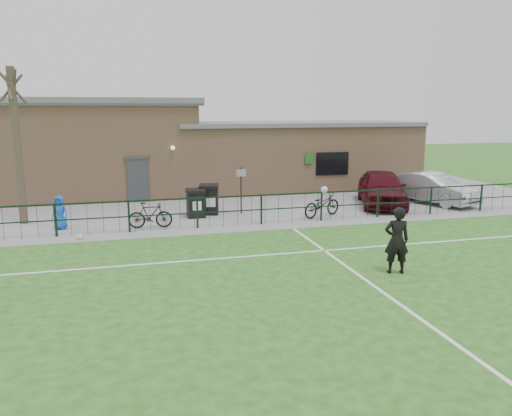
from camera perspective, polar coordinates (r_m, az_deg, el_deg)
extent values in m
plane|color=#245719|center=(11.95, 6.19, -10.77)|extent=(90.00, 90.00, 0.00)
cube|color=gray|center=(24.56, -5.03, 0.85)|extent=(34.00, 13.00, 0.02)
cube|color=white|center=(19.09, -2.13, -2.20)|extent=(28.00, 0.10, 0.01)
cube|color=white|center=(15.53, 0.94, -5.40)|extent=(28.00, 0.10, 0.01)
cube|color=white|center=(12.76, 14.74, -9.60)|extent=(0.10, 16.00, 0.01)
cube|color=black|center=(19.15, -2.27, -0.33)|extent=(28.00, 0.10, 1.20)
cylinder|color=#413427|center=(21.25, -25.62, 6.27)|extent=(0.30, 0.30, 6.00)
cube|color=black|center=(20.86, -6.90, 0.45)|extent=(0.71, 0.81, 1.07)
cube|color=black|center=(21.41, -5.39, 0.89)|extent=(0.94, 1.02, 1.17)
cylinder|color=black|center=(21.29, -1.72, 2.01)|extent=(0.08, 0.08, 2.00)
imported|color=#410B14|center=(23.85, 14.17, 2.24)|extent=(3.53, 5.17, 1.63)
imported|color=#A4A7AC|center=(25.13, 19.45, 2.17)|extent=(3.04, 4.64, 1.45)
imported|color=black|center=(19.20, -11.99, -0.80)|extent=(1.68, 0.62, 0.99)
imported|color=black|center=(20.91, 7.54, 0.42)|extent=(2.09, 1.45, 1.04)
imported|color=blue|center=(19.96, -21.49, -0.49)|extent=(0.72, 0.60, 1.27)
imported|color=black|center=(14.20, 15.78, -3.56)|extent=(0.77, 0.60, 1.87)
sphere|color=white|center=(16.22, 7.81, 2.09)|extent=(0.22, 0.22, 0.22)
sphere|color=white|center=(18.29, -19.44, -3.14)|extent=(0.21, 0.21, 0.21)
cube|color=tan|center=(27.25, -6.16, 5.57)|extent=(24.00, 5.00, 3.50)
cube|color=tan|center=(26.91, -19.73, 9.92)|extent=(11.52, 5.00, 1.20)
cube|color=slate|center=(26.91, -19.83, 11.45)|extent=(12.02, 5.40, 0.28)
cube|color=slate|center=(28.39, 4.50, 9.57)|extent=(13.44, 5.30, 0.22)
cube|color=#383A3D|center=(24.53, -13.35, 3.03)|extent=(1.00, 0.08, 2.10)
cube|color=black|center=(26.62, 8.71, 5.04)|extent=(1.80, 0.08, 1.20)
cube|color=#19661E|center=(26.06, 6.14, 5.63)|extent=(0.45, 0.04, 0.55)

